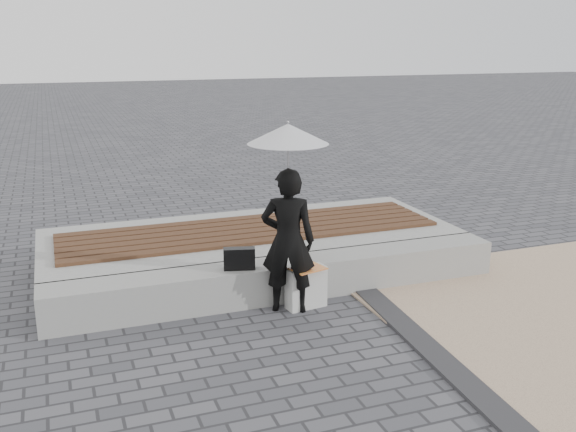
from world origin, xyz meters
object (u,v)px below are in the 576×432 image
at_px(woman, 288,241).
at_px(parasol, 288,134).
at_px(canvas_tote, 306,287).
at_px(handbag, 239,259).
at_px(seating_ledge, 284,279).

bearing_deg(woman, parasol, -156.10).
distance_m(parasol, canvas_tote, 1.61).
bearing_deg(handbag, parasol, -18.81).
distance_m(seating_ledge, parasol, 1.66).
xyz_separation_m(handbag, canvas_tote, (0.63, -0.29, -0.30)).
bearing_deg(parasol, woman, 180.00).
bearing_deg(canvas_tote, handbag, 147.22).
distance_m(seating_ledge, handbag, 0.61).
bearing_deg(seating_ledge, canvas_tote, -72.55).
distance_m(seating_ledge, canvas_tote, 0.38).
relative_size(woman, parasol, 1.47).
relative_size(woman, handbag, 4.61).
xyz_separation_m(parasol, canvas_tote, (0.20, -0.00, -1.60)).
bearing_deg(canvas_tote, seating_ledge, 99.16).
bearing_deg(parasol, canvas_tote, -1.14).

